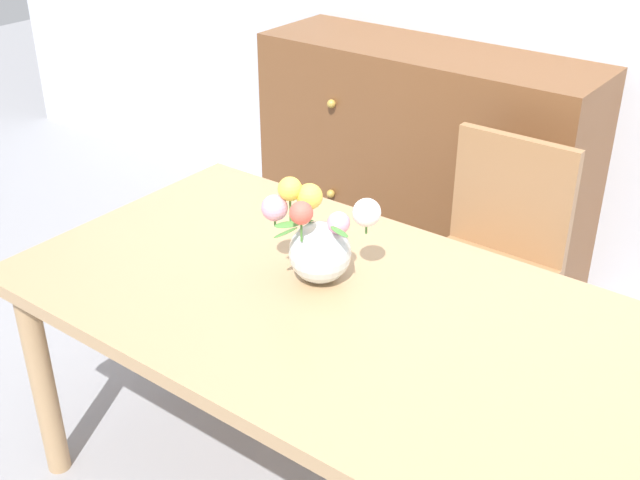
{
  "coord_description": "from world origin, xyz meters",
  "views": [
    {
      "loc": [
        1.01,
        -1.39,
        1.83
      ],
      "look_at": [
        -0.09,
        0.06,
        0.84
      ],
      "focal_mm": 44.86,
      "sensor_mm": 36.0,
      "label": 1
    }
  ],
  "objects_px": {
    "dresser": "(422,167)",
    "flower_vase": "(319,240)",
    "dining_table": "(333,327)",
    "chair_far": "(492,252)"
  },
  "relations": [
    {
      "from": "dresser",
      "to": "flower_vase",
      "type": "distance_m",
      "value": 1.38
    },
    {
      "from": "dining_table",
      "to": "dresser",
      "type": "height_order",
      "value": "dresser"
    },
    {
      "from": "dining_table",
      "to": "chair_far",
      "type": "height_order",
      "value": "chair_far"
    },
    {
      "from": "dining_table",
      "to": "flower_vase",
      "type": "xyz_separation_m",
      "value": [
        -0.09,
        0.06,
        0.2
      ]
    },
    {
      "from": "chair_far",
      "to": "dining_table",
      "type": "bearing_deg",
      "value": 85.32
    },
    {
      "from": "dining_table",
      "to": "dresser",
      "type": "bearing_deg",
      "value": 111.1
    },
    {
      "from": "dresser",
      "to": "flower_vase",
      "type": "height_order",
      "value": "dresser"
    },
    {
      "from": "dresser",
      "to": "flower_vase",
      "type": "bearing_deg",
      "value": -71.69
    },
    {
      "from": "chair_far",
      "to": "dresser",
      "type": "xyz_separation_m",
      "value": [
        -0.58,
        0.51,
        -0.02
      ]
    },
    {
      "from": "flower_vase",
      "to": "dining_table",
      "type": "bearing_deg",
      "value": -33.56
    }
  ]
}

